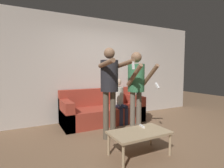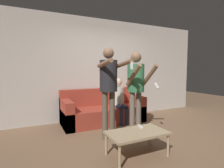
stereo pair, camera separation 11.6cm
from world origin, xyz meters
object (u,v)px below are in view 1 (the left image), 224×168
object	(u,v)px
coffee_table	(139,134)
person_seated	(118,98)
remote_on_table	(142,126)
person_standing_right	(136,83)
person_standing_left	(110,82)
couch	(102,111)

from	to	relation	value
coffee_table	person_seated	bearing A→B (deg)	71.55
person_seated	remote_on_table	bearing A→B (deg)	-104.43
person_standing_right	remote_on_table	xyz separation A→B (m)	(-0.34, -0.65, -0.67)
person_standing_left	coffee_table	size ratio (longest dim) A/B	1.89
person_standing_left	couch	bearing A→B (deg)	73.58
person_standing_right	person_seated	size ratio (longest dim) A/B	1.51
person_standing_left	person_standing_right	distance (m)	0.62
person_standing_right	person_seated	xyz separation A→B (m)	(0.05, 0.86, -0.46)
person_seated	coffee_table	world-z (taller)	person_seated
person_standing_right	coffee_table	xyz separation A→B (m)	(-0.51, -0.81, -0.72)
person_standing_left	remote_on_table	distance (m)	1.00
remote_on_table	coffee_table	bearing A→B (deg)	-136.40
couch	person_standing_left	distance (m)	1.37
person_standing_left	person_seated	bearing A→B (deg)	52.29
person_standing_left	person_seated	distance (m)	1.20
couch	person_seated	distance (m)	0.52
person_seated	person_standing_right	bearing A→B (deg)	-93.36
person_seated	remote_on_table	world-z (taller)	person_seated
coffee_table	remote_on_table	world-z (taller)	remote_on_table
person_standing_left	coffee_table	distance (m)	1.12
person_standing_right	coffee_table	world-z (taller)	person_standing_right
coffee_table	remote_on_table	size ratio (longest dim) A/B	5.99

